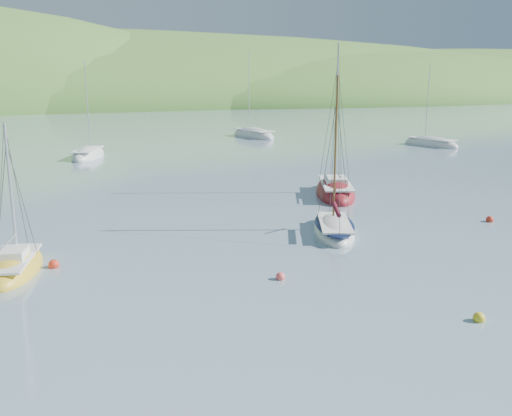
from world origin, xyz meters
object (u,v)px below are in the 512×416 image
object	(u,v)px
sailboat_yellow	(14,268)
sloop_red	(335,192)
distant_sloop_a	(88,156)
distant_sloop_d	(431,144)
distant_sloop_b	(253,136)
daysailer_white	(334,229)

from	to	relation	value
sailboat_yellow	sloop_red	bearing A→B (deg)	36.44
distant_sloop_a	distant_sloop_d	world-z (taller)	distant_sloop_a
distant_sloop_d	distant_sloop_b	bearing A→B (deg)	119.51
sailboat_yellow	distant_sloop_b	bearing A→B (deg)	70.96
sailboat_yellow	distant_sloop_b	distance (m)	56.53
sloop_red	distant_sloop_b	bearing A→B (deg)	100.77
distant_sloop_a	distant_sloop_b	bearing A→B (deg)	48.73
daysailer_white	sailboat_yellow	bearing A→B (deg)	-155.16
sloop_red	sailboat_yellow	distance (m)	23.46
sailboat_yellow	distant_sloop_a	size ratio (longest dim) A/B	0.67
distant_sloop_b	distant_sloop_d	xyz separation A→B (m)	(16.90, -17.04, -0.02)
daysailer_white	distant_sloop_d	xyz separation A→B (m)	(30.23, 30.56, -0.03)
distant_sloop_d	sloop_red	bearing A→B (deg)	-154.70
distant_sloop_b	sailboat_yellow	bearing A→B (deg)	-133.61
distant_sloop_a	distant_sloop_d	xyz separation A→B (m)	(40.29, -4.85, -0.00)
daysailer_white	distant_sloop_d	bearing A→B (deg)	68.64
sailboat_yellow	distant_sloop_b	xyz separation A→B (m)	(29.79, 48.04, 0.03)
daysailer_white	distant_sloop_b	world-z (taller)	distant_sloop_b
distant_sloop_b	distant_sloop_d	size ratio (longest dim) A/B	1.18
daysailer_white	distant_sloop_b	distance (m)	49.43
sloop_red	distant_sloop_a	size ratio (longest dim) A/B	1.08
sloop_red	distant_sloop_d	xyz separation A→B (m)	(25.22, 21.58, -0.04)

